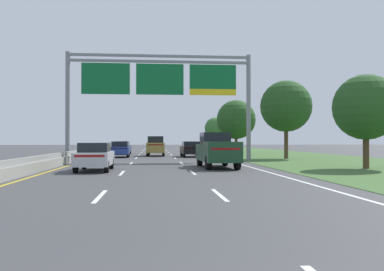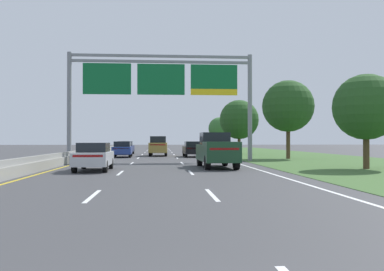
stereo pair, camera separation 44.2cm
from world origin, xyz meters
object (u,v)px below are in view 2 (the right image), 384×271
at_px(car_gold_centre_lane_suv, 158,146).
at_px(car_blue_left_lane_sedan, 122,149).
at_px(overhead_sign_gantry, 161,84).
at_px(car_navy_left_lane_sedan, 126,147).
at_px(roadside_tree_distant, 220,129).
at_px(roadside_tree_mid, 288,106).
at_px(car_silver_left_lane_sedan, 94,156).
at_px(car_black_right_lane_sedan, 193,149).
at_px(roadside_tree_far, 239,120).
at_px(roadside_tree_near, 366,107).
at_px(pickup_truck_darkgreen, 217,150).

relative_size(car_gold_centre_lane_suv, car_blue_left_lane_sedan, 1.07).
xyz_separation_m(overhead_sign_gantry, car_navy_left_lane_sedan, (-4.18, 16.42, -5.44)).
distance_m(overhead_sign_gantry, roadside_tree_distant, 34.76).
distance_m(car_navy_left_lane_sedan, roadside_tree_mid, 20.95).
xyz_separation_m(car_silver_left_lane_sedan, roadside_tree_distant, (13.33, 43.60, 2.74)).
distance_m(car_black_right_lane_sedan, roadside_tree_far, 10.76).
relative_size(car_navy_left_lane_sedan, roadside_tree_near, 0.78).
distance_m(car_navy_left_lane_sedan, roadside_tree_near, 31.39).
distance_m(roadside_tree_mid, roadside_tree_far, 13.40).
distance_m(car_blue_left_lane_sedan, car_silver_left_lane_sedan, 18.48).
distance_m(overhead_sign_gantry, roadside_tree_far, 19.05).
bearing_deg(roadside_tree_distant, car_navy_left_lane_sedan, -129.10).
bearing_deg(roadside_tree_distant, roadside_tree_near, -86.69).
distance_m(car_gold_centre_lane_suv, car_black_right_lane_sedan, 4.58).
relative_size(overhead_sign_gantry, roadside_tree_mid, 2.11).
bearing_deg(overhead_sign_gantry, roadside_tree_mid, 15.21).
bearing_deg(car_black_right_lane_sedan, roadside_tree_far, -39.19).
bearing_deg(car_silver_left_lane_sedan, overhead_sign_gantry, -20.97).
bearing_deg(car_black_right_lane_sedan, car_silver_left_lane_sedan, 158.10).
relative_size(overhead_sign_gantry, car_silver_left_lane_sedan, 3.40).
bearing_deg(car_silver_left_lane_sedan, car_gold_centre_lane_suv, -10.05).
distance_m(overhead_sign_gantry, car_black_right_lane_sedan, 10.46).
bearing_deg(car_navy_left_lane_sedan, pickup_truck_darkgreen, -162.50).
bearing_deg(pickup_truck_darkgreen, roadside_tree_far, -15.48).
xyz_separation_m(car_silver_left_lane_sedan, car_black_right_lane_sedan, (7.03, 18.61, 0.00)).
bearing_deg(car_black_right_lane_sedan, car_gold_centre_lane_suv, 48.82).
distance_m(overhead_sign_gantry, car_blue_left_lane_sedan, 10.56).
relative_size(overhead_sign_gantry, roadside_tree_distant, 2.79).
xyz_separation_m(car_gold_centre_lane_suv, roadside_tree_near, (12.33, -21.55, 2.57)).
distance_m(roadside_tree_near, roadside_tree_distant, 43.67).
bearing_deg(overhead_sign_gantry, car_black_right_lane_sedan, 68.70).
xyz_separation_m(car_gold_centre_lane_suv, roadside_tree_distant, (9.81, 22.05, 2.46)).
bearing_deg(car_navy_left_lane_sedan, car_blue_left_lane_sedan, -177.25).
relative_size(car_black_right_lane_sedan, roadside_tree_far, 0.67).
bearing_deg(car_blue_left_lane_sedan, roadside_tree_far, -60.01).
height_order(car_blue_left_lane_sedan, car_black_right_lane_sedan, same).
height_order(car_gold_centre_lane_suv, roadside_tree_mid, roadside_tree_mid).
relative_size(car_navy_left_lane_sedan, roadside_tree_far, 0.67).
xyz_separation_m(pickup_truck_darkgreen, car_black_right_lane_sedan, (-0.20, 16.53, -0.26)).
xyz_separation_m(car_blue_left_lane_sedan, roadside_tree_distant, (13.38, 25.12, 2.74)).
bearing_deg(roadside_tree_mid, overhead_sign_gantry, -164.79).
height_order(car_navy_left_lane_sedan, roadside_tree_distant, roadside_tree_distant).
bearing_deg(pickup_truck_darkgreen, car_blue_left_lane_sedan, 22.34).
xyz_separation_m(car_black_right_lane_sedan, roadside_tree_near, (8.82, -18.61, 2.85)).
xyz_separation_m(roadside_tree_near, roadside_tree_distant, (-2.52, 43.60, -0.11)).
bearing_deg(car_silver_left_lane_sedan, roadside_tree_mid, -49.52).
xyz_separation_m(roadside_tree_mid, roadside_tree_distant, (-1.98, 30.18, -1.23)).
distance_m(pickup_truck_darkgreen, car_gold_centre_lane_suv, 19.82).
bearing_deg(car_blue_left_lane_sedan, overhead_sign_gantry, -156.42).
xyz_separation_m(roadside_tree_near, roadside_tree_mid, (-0.54, 13.42, 1.12)).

